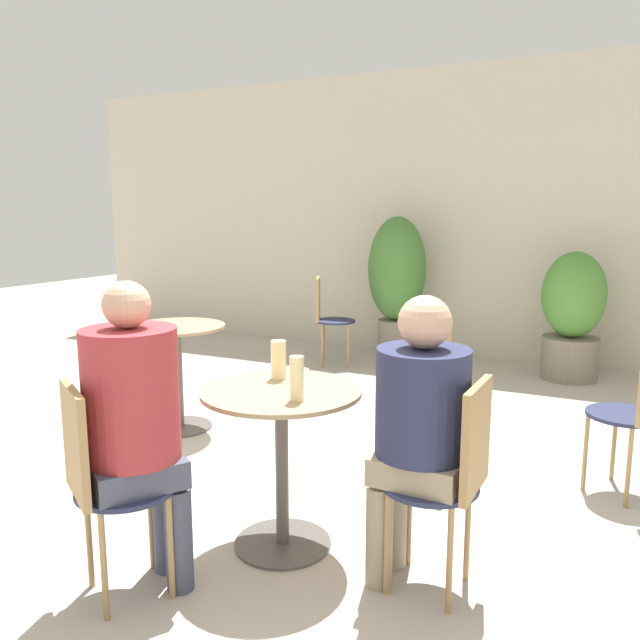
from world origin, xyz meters
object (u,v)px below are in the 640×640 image
(cafe_table_near, at_px, (281,434))
(seated_person_0, at_px, (136,414))
(beer_glass_1, at_px, (279,360))
(bistro_chair_2, at_px, (327,312))
(potted_plant_1, at_px, (573,313))
(seated_person_1, at_px, (418,419))
(potted_plant_0, at_px, (397,278))
(bistro_chair_5, at_px, (432,383))
(cafe_table_far, at_px, (178,357))
(bistro_chair_1, at_px, (453,468))
(beer_glass_0, at_px, (297,379))
(bistro_chair_0, at_px, (101,473))

(cafe_table_near, xyz_separation_m, seated_person_0, (-0.34, -0.54, 0.21))
(beer_glass_1, bearing_deg, bistro_chair_2, 111.24)
(potted_plant_1, bearing_deg, seated_person_1, -94.84)
(seated_person_1, xyz_separation_m, potted_plant_0, (-1.39, 3.80, 0.14))
(bistro_chair_5, height_order, potted_plant_1, potted_plant_1)
(seated_person_1, distance_m, potted_plant_1, 3.76)
(bistro_chair_2, distance_m, seated_person_1, 3.80)
(cafe_table_near, xyz_separation_m, seated_person_1, (0.64, -0.03, 0.17))
(cafe_table_far, distance_m, seated_person_0, 1.96)
(bistro_chair_5, bearing_deg, seated_person_0, -34.15)
(bistro_chair_5, xyz_separation_m, seated_person_0, (-0.72, -1.68, 0.21))
(seated_person_1, bearing_deg, potted_plant_0, -157.56)
(potted_plant_1, bearing_deg, bistro_chair_1, -92.61)
(cafe_table_far, bearing_deg, seated_person_1, -27.93)
(bistro_chair_2, relative_size, potted_plant_0, 0.60)
(cafe_table_far, height_order, beer_glass_0, beer_glass_0)
(cafe_table_far, height_order, seated_person_1, seated_person_1)
(cafe_table_far, relative_size, beer_glass_1, 4.09)
(cafe_table_near, xyz_separation_m, bistro_chair_1, (0.79, -0.03, -0.01))
(cafe_table_far, xyz_separation_m, bistro_chair_2, (0.14, 2.17, 0.01))
(bistro_chair_1, height_order, potted_plant_0, potted_plant_0)
(bistro_chair_0, relative_size, beer_glass_0, 4.69)
(seated_person_1, bearing_deg, cafe_table_far, -115.57)
(cafe_table_far, distance_m, seated_person_1, 2.36)
(bistro_chair_2, relative_size, beer_glass_1, 4.85)
(cafe_table_near, relative_size, bistro_chair_2, 0.84)
(cafe_table_far, height_order, seated_person_0, seated_person_0)
(potted_plant_0, distance_m, potted_plant_1, 1.72)
(cafe_table_far, distance_m, bistro_chair_5, 1.81)
(bistro_chair_2, bearing_deg, bistro_chair_5, -164.49)
(bistro_chair_0, bearing_deg, beer_glass_1, -79.11)
(bistro_chair_5, bearing_deg, cafe_table_far, -99.01)
(cafe_table_near, xyz_separation_m, bistro_chair_0, (-0.42, -0.66, -0.01))
(bistro_chair_2, height_order, beer_glass_1, beer_glass_1)
(beer_glass_1, xyz_separation_m, potted_plant_1, (1.05, 3.56, -0.22))
(seated_person_1, height_order, potted_plant_1, seated_person_1)
(bistro_chair_5, relative_size, seated_person_0, 0.70)
(beer_glass_0, distance_m, beer_glass_1, 0.36)
(bistro_chair_0, xyz_separation_m, potted_plant_0, (-0.33, 4.44, 0.32))
(cafe_table_near, height_order, potted_plant_0, potted_plant_0)
(cafe_table_far, xyz_separation_m, potted_plant_1, (2.39, 2.65, 0.09))
(cafe_table_far, distance_m, beer_glass_1, 1.65)
(bistro_chair_2, height_order, bistro_chair_5, same)
(bistro_chair_1, bearing_deg, seated_person_1, -90.00)
(cafe_table_near, bearing_deg, potted_plant_1, 75.58)
(seated_person_0, height_order, beer_glass_0, seated_person_0)
(cafe_table_far, height_order, bistro_chair_0, bistro_chair_0)
(bistro_chair_1, bearing_deg, bistro_chair_5, -158.23)
(cafe_table_near, xyz_separation_m, bistro_chair_2, (-1.30, 3.24, -0.01))
(bistro_chair_1, height_order, seated_person_0, seated_person_0)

